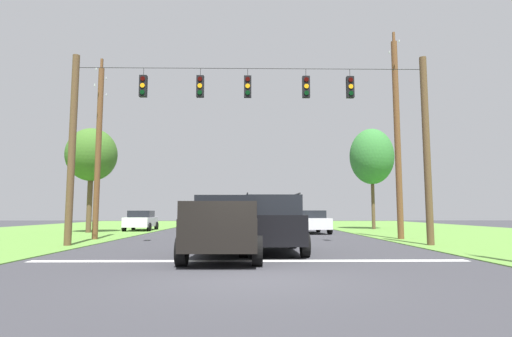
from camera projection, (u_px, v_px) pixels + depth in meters
ground_plane at (250, 278)px, 8.92m from camera, size 120.00×120.00×0.00m
shoulder_grass_right at (501, 236)px, 24.08m from camera, size 16.00×80.00×0.03m
stop_bar_stripe at (250, 261)px, 11.99m from camera, size 12.84×0.45×0.01m
lane_dash_0 at (250, 245)px, 17.96m from camera, size 2.50×0.15×0.01m
lane_dash_1 at (249, 235)px, 25.04m from camera, size 2.50×0.15×0.01m
lane_dash_2 at (249, 230)px, 31.94m from camera, size 2.50×0.15×0.01m
lane_dash_3 at (249, 227)px, 37.83m from camera, size 2.50×0.15×0.01m
overhead_signal_span at (250, 135)px, 17.73m from camera, size 15.59×0.31×8.27m
pickup_truck at (225, 227)px, 12.85m from camera, size 2.34×5.43×1.95m
suv_black at (271, 222)px, 14.60m from camera, size 2.26×4.83×2.05m
distant_car_crossing_white at (141, 220)px, 31.21m from camera, size 2.16×4.37×1.52m
distant_car_oncoming at (310, 221)px, 27.59m from camera, size 2.34×4.45×1.52m
utility_pole_mid_right at (397, 136)px, 21.81m from camera, size 0.32×1.58×11.20m
utility_pole_near_left at (98, 147)px, 21.51m from camera, size 0.29×1.79×9.60m
tree_roadside_right at (92, 155)px, 28.47m from camera, size 3.45×3.45×7.22m
tree_roadside_far_right at (372, 157)px, 34.08m from camera, size 3.61×3.61×8.33m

